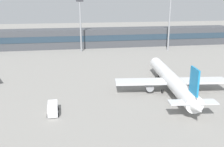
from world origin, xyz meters
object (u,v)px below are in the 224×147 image
object	(u,v)px
airplane_near	(170,79)
floodlight_tower_west	(170,15)
floodlight_tower_east	(80,21)
service_van_white	(53,109)

from	to	relation	value
airplane_near	floodlight_tower_west	xyz separation A→B (m)	(20.41, 51.51, 13.06)
floodlight_tower_west	floodlight_tower_east	bearing A→B (deg)	172.60
service_van_white	floodlight_tower_east	xyz separation A→B (m)	(10.07, 66.00, 12.49)
service_van_white	floodlight_tower_west	size ratio (longest dim) A/B	0.19
airplane_near	floodlight_tower_east	distance (m)	60.87
airplane_near	floodlight_tower_east	xyz separation A→B (m)	(-19.49, 56.70, 10.48)
service_van_white	floodlight_tower_east	world-z (taller)	floodlight_tower_east
floodlight_tower_west	floodlight_tower_east	distance (m)	40.32
floodlight_tower_west	floodlight_tower_east	size ratio (longest dim) A/B	1.21
floodlight_tower_west	floodlight_tower_east	xyz separation A→B (m)	(-39.91, 5.18, -2.58)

